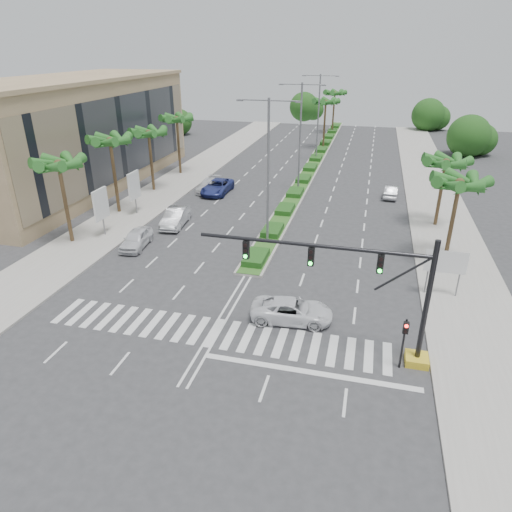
% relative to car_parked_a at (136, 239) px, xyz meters
% --- Properties ---
extents(ground, '(160.00, 160.00, 0.00)m').
position_rel_car_parked_a_xyz_m(ground, '(10.56, -10.47, -0.75)').
color(ground, '#333335').
rests_on(ground, ground).
extents(footpath_right, '(6.00, 120.00, 0.15)m').
position_rel_car_parked_a_xyz_m(footpath_right, '(25.76, 9.53, -0.67)').
color(footpath_right, gray).
rests_on(footpath_right, ground).
extents(footpath_left, '(6.00, 120.00, 0.15)m').
position_rel_car_parked_a_xyz_m(footpath_left, '(-4.64, 9.53, -0.67)').
color(footpath_left, gray).
rests_on(footpath_left, ground).
extents(median, '(2.20, 75.00, 0.20)m').
position_rel_car_parked_a_xyz_m(median, '(10.56, 34.53, -0.65)').
color(median, gray).
rests_on(median, ground).
extents(median_grass, '(1.80, 75.00, 0.04)m').
position_rel_car_parked_a_xyz_m(median_grass, '(10.56, 34.53, -0.53)').
color(median_grass, '#265A1F').
rests_on(median_grass, median).
extents(building, '(12.00, 36.00, 12.00)m').
position_rel_car_parked_a_xyz_m(building, '(-15.44, 15.53, 5.25)').
color(building, tan).
rests_on(building, ground).
extents(signal_gantry, '(12.60, 1.20, 7.20)m').
position_rel_car_parked_a_xyz_m(signal_gantry, '(19.83, -10.48, 2.71)').
color(signal_gantry, gold).
rests_on(signal_gantry, ground).
extents(pedestrian_signal, '(0.28, 0.36, 3.00)m').
position_rel_car_parked_a_xyz_m(pedestrian_signal, '(21.16, -11.15, 1.30)').
color(pedestrian_signal, black).
rests_on(pedestrian_signal, ground).
extents(direction_sign, '(2.70, 0.11, 3.40)m').
position_rel_car_parked_a_xyz_m(direction_sign, '(24.06, -2.48, 1.70)').
color(direction_sign, slate).
rests_on(direction_sign, ground).
extents(billboard_near, '(0.18, 2.10, 4.35)m').
position_rel_car_parked_a_xyz_m(billboard_near, '(-3.94, 1.53, 2.21)').
color(billboard_near, slate).
rests_on(billboard_near, ground).
extents(billboard_far, '(0.18, 2.10, 4.35)m').
position_rel_car_parked_a_xyz_m(billboard_far, '(-3.94, 7.53, 2.21)').
color(billboard_far, slate).
rests_on(billboard_far, ground).
extents(palm_left_near, '(4.57, 4.68, 7.55)m').
position_rel_car_parked_a_xyz_m(palm_left_near, '(-5.94, -0.47, 5.94)').
color(palm_left_near, brown).
rests_on(palm_left_near, ground).
extents(palm_left_mid, '(4.57, 4.68, 7.95)m').
position_rel_car_parked_a_xyz_m(palm_left_mid, '(-5.94, 7.53, 6.33)').
color(palm_left_mid, brown).
rests_on(palm_left_mid, ground).
extents(palm_left_far, '(4.57, 4.68, 7.35)m').
position_rel_car_parked_a_xyz_m(palm_left_far, '(-5.94, 15.53, 5.75)').
color(palm_left_far, brown).
rests_on(palm_left_far, ground).
extents(palm_left_end, '(4.57, 4.68, 7.75)m').
position_rel_car_parked_a_xyz_m(palm_left_end, '(-5.94, 23.53, 6.13)').
color(palm_left_end, brown).
rests_on(palm_left_end, ground).
extents(palm_right_near, '(4.57, 4.68, 7.05)m').
position_rel_car_parked_a_xyz_m(palm_right_near, '(25.06, 3.53, 5.46)').
color(palm_right_near, brown).
rests_on(palm_right_near, ground).
extents(palm_right_far, '(4.57, 4.68, 6.75)m').
position_rel_car_parked_a_xyz_m(palm_right_far, '(25.06, 11.53, 5.17)').
color(palm_right_far, brown).
rests_on(palm_right_far, ground).
extents(palm_median_a, '(4.57, 4.68, 8.05)m').
position_rel_car_parked_a_xyz_m(palm_median_a, '(10.56, 44.53, 6.42)').
color(palm_median_a, brown).
rests_on(palm_median_a, ground).
extents(palm_median_b, '(4.57, 4.68, 8.05)m').
position_rel_car_parked_a_xyz_m(palm_median_b, '(10.56, 59.53, 6.42)').
color(palm_median_b, brown).
rests_on(palm_median_b, ground).
extents(streetlight_near, '(5.10, 0.25, 12.00)m').
position_rel_car_parked_a_xyz_m(streetlight_near, '(10.56, 3.53, 6.06)').
color(streetlight_near, slate).
rests_on(streetlight_near, ground).
extents(streetlight_mid, '(5.10, 0.25, 12.00)m').
position_rel_car_parked_a_xyz_m(streetlight_mid, '(10.56, 19.53, 6.06)').
color(streetlight_mid, slate).
rests_on(streetlight_mid, ground).
extents(streetlight_far, '(5.10, 0.25, 12.00)m').
position_rel_car_parked_a_xyz_m(streetlight_far, '(10.56, 35.53, 6.06)').
color(streetlight_far, slate).
rests_on(streetlight_far, ground).
extents(car_parked_a, '(2.24, 4.56, 1.50)m').
position_rel_car_parked_a_xyz_m(car_parked_a, '(0.00, 0.00, 0.00)').
color(car_parked_a, silver).
rests_on(car_parked_a, ground).
extents(car_parked_b, '(2.21, 5.13, 1.64)m').
position_rel_car_parked_a_xyz_m(car_parked_b, '(1.17, 5.58, 0.07)').
color(car_parked_b, silver).
rests_on(car_parked_b, ground).
extents(car_parked_c, '(2.67, 5.70, 1.58)m').
position_rel_car_parked_a_xyz_m(car_parked_c, '(1.67, 16.38, 0.04)').
color(car_parked_c, navy).
rests_on(car_parked_c, ground).
extents(car_parked_d, '(2.04, 4.87, 1.40)m').
position_rel_car_parked_a_xyz_m(car_parked_d, '(0.40, 16.98, -0.05)').
color(car_parked_d, silver).
rests_on(car_parked_d, ground).
extents(car_crossing, '(5.25, 2.79, 1.40)m').
position_rel_car_parked_a_xyz_m(car_crossing, '(14.77, -7.97, -0.05)').
color(car_crossing, white).
rests_on(car_crossing, ground).
extents(car_right, '(1.81, 4.22, 1.35)m').
position_rel_car_parked_a_xyz_m(car_right, '(21.10, 19.78, -0.07)').
color(car_right, '#B5B5BA').
rests_on(car_right, ground).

